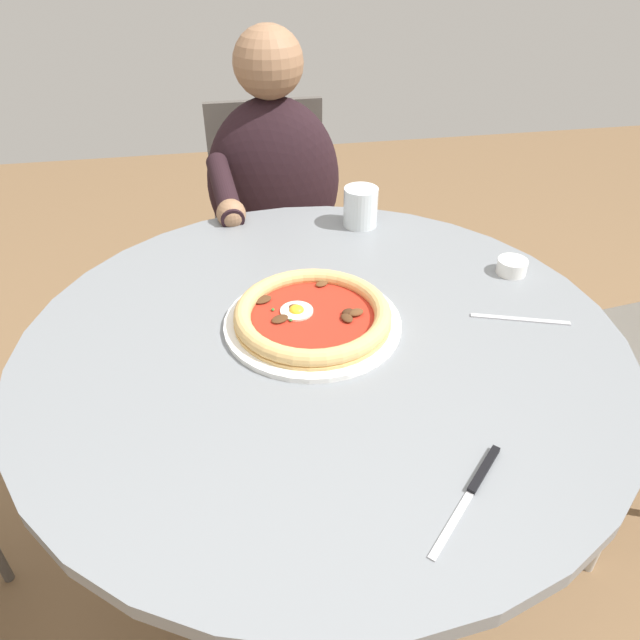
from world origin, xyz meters
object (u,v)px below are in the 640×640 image
Objects in this scene: steak_knife at (476,483)px; diner_person at (276,244)px; fork_utensil at (520,319)px; cafe_chair_diner at (271,216)px; water_glass at (360,209)px; pizza_on_plate at (313,316)px; dining_table at (322,395)px; ramekin_capers at (512,266)px.

diner_person reaches higher than steak_knife.
fork_utensil is 1.03m from cafe_chair_diner.
fork_utensil is (0.34, -0.22, -0.00)m from steak_knife.
water_glass is 0.60m from cafe_chair_diner.
pizza_on_plate reaches higher than steak_knife.
cafe_chair_diner reaches higher than dining_table.
diner_person is (0.64, 0.42, -0.25)m from ramekin_capers.
cafe_chair_diner is at bearing 28.33° from ramekin_capers.
water_glass reaches higher than steak_knife.
pizza_on_plate is at bearing 21.61° from steak_knife.
water_glass is 0.11× the size of cafe_chair_diner.
ramekin_capers is 0.81m from diner_person.
water_glass is 0.37m from ramekin_capers.
cafe_chair_diner is at bearing 17.74° from water_glass.
cafe_chair_diner reaches higher than pizza_on_plate.
pizza_on_plate is 1.87× the size of fork_utensil.
dining_table is 0.79m from diner_person.
dining_table is 6.94× the size of steak_knife.
water_glass is at bearing 44.00° from ramekin_capers.
dining_table is 17.56× the size of ramekin_capers.
ramekin_capers is (0.14, -0.42, 0.16)m from dining_table.
cafe_chair_diner reaches higher than steak_knife.
steak_knife is 1.31m from cafe_chair_diner.
diner_person is at bearing -0.60° from pizza_on_plate.
cafe_chair_diner is at bearing 21.33° from fork_utensil.
pizza_on_plate is at bearing 82.29° from fork_utensil.
steak_knife is 0.41m from fork_utensil.
diner_person is at bearing 0.29° from dining_table.
fork_utensil is at bearing -155.25° from diner_person.
pizza_on_plate is 0.92m from cafe_chair_diner.
dining_table is 0.97× the size of diner_person.
ramekin_capers is (0.50, -0.28, 0.01)m from steak_knife.
steak_knife is at bearing 150.90° from ramekin_capers.
water_glass is (0.37, -0.17, 0.02)m from pizza_on_plate.
diner_person is 1.29× the size of cafe_chair_diner.
diner_person is (1.14, 0.15, -0.24)m from steak_knife.
diner_person reaches higher than pizza_on_plate.
pizza_on_plate is 0.79m from diner_person.
dining_table is 0.47m from ramekin_capers.
pizza_on_plate is 5.26× the size of ramekin_capers.
pizza_on_plate reaches higher than ramekin_capers.
dining_table is 0.17m from pizza_on_plate.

